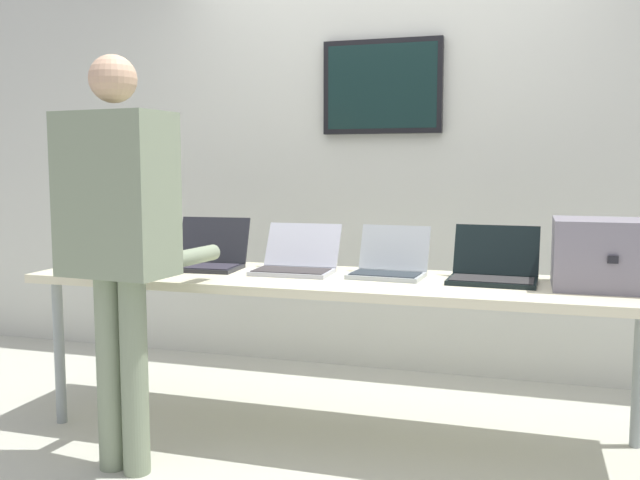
{
  "coord_description": "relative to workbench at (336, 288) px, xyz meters",
  "views": [
    {
      "loc": [
        0.84,
        -3.01,
        1.26
      ],
      "look_at": [
        -0.07,
        -0.03,
        0.92
      ],
      "focal_mm": 38.59,
      "sensor_mm": 36.0,
      "label": 1
    }
  ],
  "objects": [
    {
      "name": "workbench",
      "position": [
        0.0,
        0.0,
        0.0
      ],
      "size": [
        2.87,
        0.7,
        0.75
      ],
      "color": "beige",
      "rests_on": "ground"
    },
    {
      "name": "laptop_station_3",
      "position": [
        0.23,
        0.11,
        0.1
      ],
      "size": [
        0.35,
        0.32,
        0.23
      ],
      "color": "#AAB1B4",
      "rests_on": "workbench"
    },
    {
      "name": "ground",
      "position": [
        0.0,
        0.0,
        -0.72
      ],
      "size": [
        8.0,
        8.0,
        0.04
      ],
      "primitive_type": "cube",
      "color": "#B7B8A7"
    },
    {
      "name": "back_wall",
      "position": [
        -0.0,
        1.13,
        0.67
      ],
      "size": [
        8.0,
        0.11,
        2.73
      ],
      "color": "beige",
      "rests_on": "ground"
    },
    {
      "name": "laptop_station_2",
      "position": [
        -0.22,
        0.09,
        0.1
      ],
      "size": [
        0.38,
        0.36,
        0.22
      ],
      "color": "#ADAFBB",
      "rests_on": "workbench"
    },
    {
      "name": "equipment_box",
      "position": [
        1.16,
        0.05,
        0.2
      ],
      "size": [
        0.44,
        0.37,
        0.29
      ],
      "color": "slate",
      "rests_on": "workbench"
    },
    {
      "name": "laptop_station_1",
      "position": [
        -0.7,
        0.09,
        0.11
      ],
      "size": [
        0.39,
        0.35,
        0.25
      ],
      "color": "#222329",
      "rests_on": "workbench"
    },
    {
      "name": "laptop_station_4",
      "position": [
        0.7,
        0.09,
        0.11
      ],
      "size": [
        0.39,
        0.34,
        0.24
      ],
      "color": "black",
      "rests_on": "workbench"
    },
    {
      "name": "paper_sheet",
      "position": [
        -0.98,
        -0.17,
        0.05
      ],
      "size": [
        0.29,
        0.35,
        0.0
      ],
      "color": "white",
      "rests_on": "workbench"
    },
    {
      "name": "laptop_station_0",
      "position": [
        -1.18,
        0.11,
        0.11
      ],
      "size": [
        0.37,
        0.38,
        0.25
      ],
      "color": "#353540",
      "rests_on": "workbench"
    },
    {
      "name": "person",
      "position": [
        -0.73,
        -0.62,
        0.33
      ],
      "size": [
        0.48,
        0.62,
        1.69
      ],
      "color": "gray",
      "rests_on": "ground"
    },
    {
      "name": "coffee_mug",
      "position": [
        -0.83,
        -0.25,
        0.1
      ],
      "size": [
        0.07,
        0.07,
        0.1
      ],
      "color": "#C54231",
      "rests_on": "workbench"
    }
  ]
}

